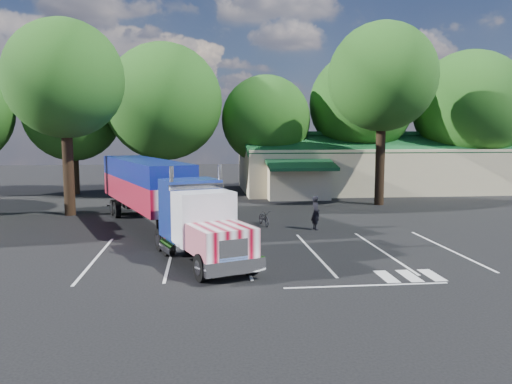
{
  "coord_description": "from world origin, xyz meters",
  "views": [
    {
      "loc": [
        -1.76,
        -27.68,
        5.39
      ],
      "look_at": [
        1.3,
        0.78,
        2.0
      ],
      "focal_mm": 35.0,
      "sensor_mm": 36.0,
      "label": 1
    }
  ],
  "objects": [
    {
      "name": "tree_row_d",
      "position": [
        4.0,
        17.5,
        6.58
      ],
      "size": [
        8.0,
        8.0,
        10.6
      ],
      "color": "black",
      "rests_on": "ground"
    },
    {
      "name": "woman",
      "position": [
        4.5,
        -0.68,
        0.96
      ],
      "size": [
        0.56,
        0.76,
        1.92
      ],
      "primitive_type": "imported",
      "rotation": [
        0.0,
        0.0,
        1.71
      ],
      "color": "black",
      "rests_on": "ground"
    },
    {
      "name": "tree_row_e",
      "position": [
        13.0,
        18.0,
        8.09
      ],
      "size": [
        9.6,
        9.6,
        12.9
      ],
      "color": "black",
      "rests_on": "ground"
    },
    {
      "name": "semi_truck",
      "position": [
        -4.3,
        -0.46,
        2.28
      ],
      "size": [
        8.94,
        18.87,
        4.04
      ],
      "rotation": [
        0.0,
        0.0,
        0.36
      ],
      "color": "black",
      "rests_on": "ground"
    },
    {
      "name": "tree_row_f",
      "position": [
        23.0,
        16.8,
        7.79
      ],
      "size": [
        10.4,
        10.4,
        13.0
      ],
      "color": "black",
      "rests_on": "ground"
    },
    {
      "name": "silver_sedan",
      "position": [
        10.74,
        14.0,
        0.68
      ],
      "size": [
        4.28,
        2.05,
        1.35
      ],
      "primitive_type": "imported",
      "rotation": [
        0.0,
        0.0,
        1.42
      ],
      "color": "#9EA0A5",
      "rests_on": "ground"
    },
    {
      "name": "event_hall",
      "position": [
        13.74,
        17.81,
        2.21
      ],
      "size": [
        24.2,
        14.12,
        5.55
      ],
      "color": "#BDB18D",
      "rests_on": "ground"
    },
    {
      "name": "bicycle",
      "position": [
        1.8,
        1.0,
        0.46
      ],
      "size": [
        0.93,
        1.82,
        0.91
      ],
      "primitive_type": "imported",
      "rotation": [
        0.0,
        0.0,
        0.19
      ],
      "color": "black",
      "rests_on": "ground"
    },
    {
      "name": "tree_row_c",
      "position": [
        -5.0,
        16.2,
        8.04
      ],
      "size": [
        10.0,
        10.0,
        13.05
      ],
      "color": "black",
      "rests_on": "ground"
    },
    {
      "name": "tree_near_left",
      "position": [
        -10.5,
        6.0,
        8.81
      ],
      "size": [
        7.6,
        7.6,
        12.65
      ],
      "color": "black",
      "rests_on": "ground"
    },
    {
      "name": "tree_near_right",
      "position": [
        11.5,
        8.5,
        9.46
      ],
      "size": [
        8.0,
        8.0,
        13.5
      ],
      "color": "black",
      "rests_on": "ground"
    },
    {
      "name": "ground",
      "position": [
        0.0,
        0.0,
        0.0
      ],
      "size": [
        120.0,
        120.0,
        0.0
      ],
      "primitive_type": "plane",
      "color": "black",
      "rests_on": "ground"
    },
    {
      "name": "tree_row_b",
      "position": [
        -13.0,
        17.8,
        7.13
      ],
      "size": [
        8.4,
        8.4,
        11.35
      ],
      "color": "black",
      "rests_on": "ground"
    }
  ]
}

